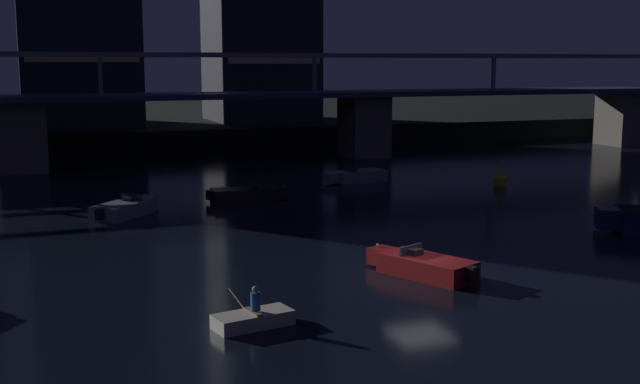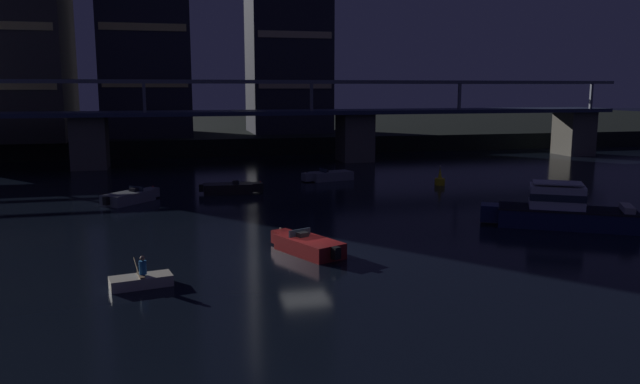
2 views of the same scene
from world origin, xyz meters
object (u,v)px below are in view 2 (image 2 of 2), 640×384
object	(u,v)px
cabin_cruiser_near_left	(561,210)
speedboat_mid_right	(130,197)
tower_west_low	(4,1)
dinghy_with_paddler	(141,280)
river_bridge	(229,126)
channel_buoy	(440,180)
speedboat_mid_left	(329,176)
tower_west_tall	(143,4)
speedboat_near_center	(231,188)
speedboat_near_right	(307,245)
tower_central	(287,12)

from	to	relation	value
cabin_cruiser_near_left	speedboat_mid_right	size ratio (longest dim) A/B	1.98
tower_west_low	dinghy_with_paddler	xyz separation A→B (m)	(16.85, -56.58, -18.47)
dinghy_with_paddler	cabin_cruiser_near_left	bearing A→B (deg)	13.58
river_bridge	channel_buoy	world-z (taller)	river_bridge
speedboat_mid_left	dinghy_with_paddler	xyz separation A→B (m)	(-15.89, -28.54, -0.14)
tower_west_low	tower_west_tall	xyz separation A→B (m)	(15.87, 4.63, 0.74)
speedboat_near_center	speedboat_near_right	size ratio (longest dim) A/B	1.04
river_bridge	tower_west_low	size ratio (longest dim) A/B	2.83
dinghy_with_paddler	speedboat_mid_left	bearing A→B (deg)	60.90
cabin_cruiser_near_left	speedboat_near_right	distance (m)	16.76
cabin_cruiser_near_left	channel_buoy	world-z (taller)	cabin_cruiser_near_left
river_bridge	speedboat_near_right	bearing A→B (deg)	-89.85
cabin_cruiser_near_left	channel_buoy	bearing A→B (deg)	90.20
tower_west_low	speedboat_near_center	world-z (taller)	tower_west_low
speedboat_near_center	speedboat_mid_left	distance (m)	10.91
river_bridge	tower_central	bearing A→B (deg)	61.27
tower_west_tall	tower_central	size ratio (longest dim) A/B	1.02
speedboat_near_center	channel_buoy	bearing A→B (deg)	-0.11
tower_west_low	dinghy_with_paddler	size ratio (longest dim) A/B	12.08
speedboat_near_center	speedboat_mid_right	xyz separation A→B (m)	(-7.74, -2.40, 0.00)
tower_central	river_bridge	bearing A→B (deg)	-118.73
tower_west_tall	speedboat_near_center	size ratio (longest dim) A/B	6.69
tower_west_low	speedboat_mid_right	world-z (taller)	tower_west_low
tower_west_tall	dinghy_with_paddler	xyz separation A→B (m)	(0.98, -61.21, -19.21)
speedboat_near_right	dinghy_with_paddler	distance (m)	9.00
tower_west_low	speedboat_near_center	xyz separation A→B (m)	(23.08, -33.12, -18.33)
tower_west_tall	channel_buoy	bearing A→B (deg)	-55.77
speedboat_mid_left	cabin_cruiser_near_left	bearing A→B (deg)	-68.46
channel_buoy	speedboat_near_right	bearing A→B (deg)	-129.99
speedboat_near_right	dinghy_with_paddler	world-z (taller)	dinghy_with_paddler
speedboat_near_center	speedboat_mid_left	world-z (taller)	same
cabin_cruiser_near_left	speedboat_mid_right	distance (m)	30.31
tower_west_tall	tower_west_low	bearing A→B (deg)	-163.74
tower_west_low	speedboat_mid_left	world-z (taller)	tower_west_low
tower_west_tall	tower_central	world-z (taller)	tower_west_tall
tower_central	speedboat_near_center	world-z (taller)	tower_central
river_bridge	channel_buoy	xyz separation A→B (m)	(16.63, -19.76, -3.81)
river_bridge	speedboat_mid_right	xyz separation A→B (m)	(-9.60, -22.12, -3.87)
river_bridge	cabin_cruiser_near_left	xyz separation A→B (m)	(16.69, -37.19, -3.24)
tower_west_low	tower_central	size ratio (longest dim) A/B	0.98
river_bridge	tower_west_tall	world-z (taller)	tower_west_tall
tower_west_tall	speedboat_near_center	world-z (taller)	tower_west_tall
channel_buoy	speedboat_near_center	bearing A→B (deg)	179.89
cabin_cruiser_near_left	speedboat_near_center	xyz separation A→B (m)	(-18.55, 17.47, -0.64)
speedboat_mid_left	tower_west_tall	bearing A→B (deg)	117.31
tower_west_tall	cabin_cruiser_near_left	distance (m)	63.66
tower_central	channel_buoy	xyz separation A→B (m)	(6.13, -38.91, -18.63)
river_bridge	tower_central	distance (m)	26.40
speedboat_mid_left	dinghy_with_paddler	bearing A→B (deg)	-119.10
tower_west_tall	speedboat_near_right	size ratio (longest dim) A/B	6.96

